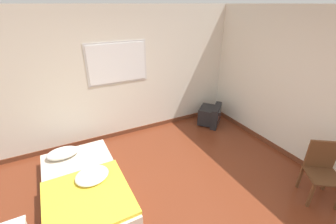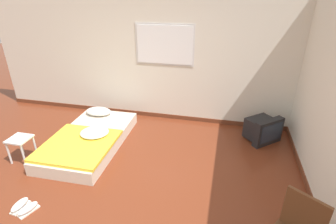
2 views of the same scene
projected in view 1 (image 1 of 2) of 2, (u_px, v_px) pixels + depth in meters
The scene contains 6 objects.
ground_plane at pixel (178, 222), 2.96m from camera, with size 20.00×20.00×0.00m, color maroon.
wall_back at pixel (116, 77), 4.41m from camera, with size 7.50×0.08×2.60m.
wall_right at pixel (325, 98), 3.46m from camera, with size 0.08×7.38×2.60m.
mattress_bed at pixel (84, 185), 3.37m from camera, with size 1.14×2.03×0.36m.
crt_tv at pixel (210, 115), 5.29m from camera, with size 0.70×0.69×0.48m.
wooden_chair at pixel (322, 167), 3.21m from camera, with size 0.59×0.59×0.87m.
Camera 1 is at (-1.05, -1.74, 2.60)m, focal length 24.00 mm.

